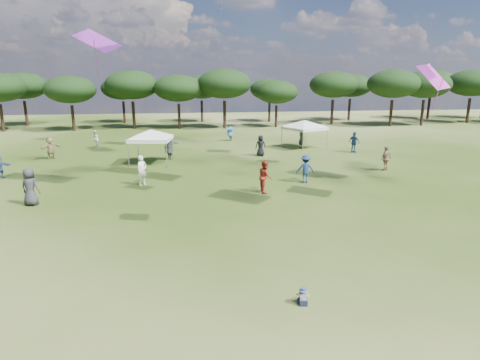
# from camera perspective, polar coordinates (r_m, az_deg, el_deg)

# --- Properties ---
(ground) EXTENTS (140.00, 140.00, 0.00)m
(ground) POSITION_cam_1_polar(r_m,az_deg,el_deg) (10.43, 9.20, -22.65)
(ground) COLOR #374B16
(ground) RESTS_ON ground
(tree_line) EXTENTS (108.78, 17.63, 7.77)m
(tree_line) POSITION_cam_1_polar(r_m,az_deg,el_deg) (55.56, -3.54, 13.28)
(tree_line) COLOR black
(tree_line) RESTS_ON ground
(tent_left) EXTENTS (5.84, 5.84, 2.91)m
(tent_left) POSITION_cam_1_polar(r_m,az_deg,el_deg) (30.72, -12.61, 6.81)
(tent_left) COLOR gray
(tent_left) RESTS_ON ground
(tent_right) EXTENTS (5.74, 5.74, 2.90)m
(tent_right) POSITION_cam_1_polar(r_m,az_deg,el_deg) (37.47, 9.21, 8.21)
(tent_right) COLOR gray
(tent_right) RESTS_ON ground
(toddler) EXTENTS (0.37, 0.40, 0.52)m
(toddler) POSITION_cam_1_polar(r_m,az_deg,el_deg) (11.95, 8.97, -16.10)
(toddler) COLOR black
(toddler) RESTS_ON ground
(festival_crowd) EXTENTS (27.76, 21.38, 1.92)m
(festival_crowd) POSITION_cam_1_polar(r_m,az_deg,el_deg) (30.88, -7.15, 4.06)
(festival_crowd) COLOR #27282C
(festival_crowd) RESTS_ON ground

